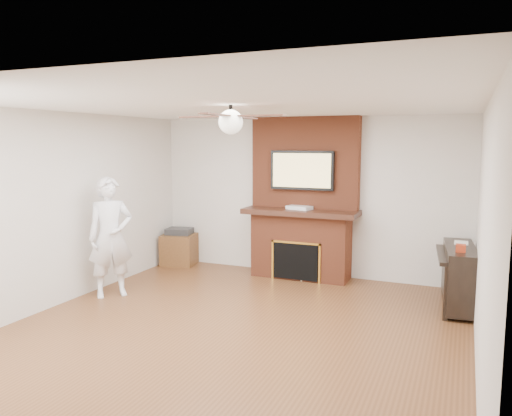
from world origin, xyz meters
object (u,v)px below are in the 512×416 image
at_px(fireplace, 302,214).
at_px(person, 111,237).
at_px(side_table, 180,248).
at_px(piano, 459,275).

distance_m(fireplace, person, 2.90).
distance_m(side_table, piano, 4.55).
xyz_separation_m(person, side_table, (-0.10, 1.92, -0.53)).
xyz_separation_m(person, piano, (4.41, 1.32, -0.40)).
relative_size(fireplace, person, 1.52).
bearing_deg(side_table, piano, -18.92).
height_order(fireplace, piano, fireplace).
relative_size(side_table, piano, 0.52).
bearing_deg(fireplace, person, -136.54).
height_order(side_table, piano, piano).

